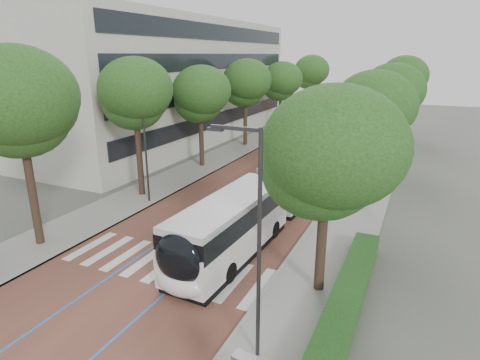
# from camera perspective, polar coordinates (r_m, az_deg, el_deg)

# --- Properties ---
(ground) EXTENTS (160.00, 160.00, 0.00)m
(ground) POSITION_cam_1_polar(r_m,az_deg,el_deg) (20.33, -12.56, -12.90)
(ground) COLOR #51544C
(ground) RESTS_ON ground
(road) EXTENTS (11.00, 140.00, 0.02)m
(road) POSITION_cam_1_polar(r_m,az_deg,el_deg) (55.77, 12.97, 6.55)
(road) COLOR brown
(road) RESTS_ON ground
(sidewalk_left) EXTENTS (4.00, 140.00, 0.12)m
(sidewalk_left) POSITION_cam_1_polar(r_m,az_deg,el_deg) (57.72, 5.64, 7.31)
(sidewalk_left) COLOR gray
(sidewalk_left) RESTS_ON ground
(sidewalk_right) EXTENTS (4.00, 140.00, 0.12)m
(sidewalk_right) POSITION_cam_1_polar(r_m,az_deg,el_deg) (54.77, 20.68, 5.73)
(sidewalk_right) COLOR gray
(sidewalk_right) RESTS_ON ground
(kerb_left) EXTENTS (0.20, 140.00, 0.14)m
(kerb_left) POSITION_cam_1_polar(r_m,az_deg,el_deg) (57.14, 7.45, 7.15)
(kerb_left) COLOR gray
(kerb_left) RESTS_ON ground
(kerb_right) EXTENTS (0.20, 140.00, 0.14)m
(kerb_right) POSITION_cam_1_polar(r_m,az_deg,el_deg) (54.93, 18.71, 5.96)
(kerb_right) COLOR gray
(kerb_right) RESTS_ON ground
(zebra_crossing) EXTENTS (10.55, 3.60, 0.01)m
(zebra_crossing) POSITION_cam_1_polar(r_m,az_deg,el_deg) (20.90, -10.44, -11.78)
(zebra_crossing) COLOR silver
(zebra_crossing) RESTS_ON ground
(lane_line_left) EXTENTS (0.12, 126.00, 0.01)m
(lane_line_left) POSITION_cam_1_polar(r_m,az_deg,el_deg) (56.11, 11.37, 6.73)
(lane_line_left) COLOR blue
(lane_line_left) RESTS_ON road
(lane_line_right) EXTENTS (0.12, 126.00, 0.01)m
(lane_line_right) POSITION_cam_1_polar(r_m,az_deg,el_deg) (55.48, 14.59, 6.39)
(lane_line_right) COLOR blue
(lane_line_right) RESTS_ON road
(office_building) EXTENTS (18.11, 40.00, 14.00)m
(office_building) POSITION_cam_1_polar(r_m,az_deg,el_deg) (51.80, -11.77, 13.63)
(office_building) COLOR #A6A59A
(office_building) RESTS_ON ground
(hedge) EXTENTS (1.20, 14.00, 0.80)m
(hedge) POSITION_cam_1_polar(r_m,az_deg,el_deg) (16.87, 14.26, -17.90)
(hedge) COLOR #173C15
(hedge) RESTS_ON sidewalk_right
(streetlight_near) EXTENTS (1.82, 0.20, 8.00)m
(streetlight_near) POSITION_cam_1_polar(r_m,az_deg,el_deg) (12.76, 2.02, -7.15)
(streetlight_near) COLOR #2D2D30
(streetlight_near) RESTS_ON sidewalk_right
(streetlight_far) EXTENTS (1.82, 0.20, 8.00)m
(streetlight_far) POSITION_cam_1_polar(r_m,az_deg,el_deg) (36.39, 17.64, 8.24)
(streetlight_far) COLOR #2D2D30
(streetlight_far) RESTS_ON sidewalk_right
(lamp_post_left) EXTENTS (0.14, 0.14, 8.00)m
(lamp_post_left) POSITION_cam_1_polar(r_m,az_deg,el_deg) (28.33, -13.31, 4.73)
(lamp_post_left) COLOR #2D2D30
(lamp_post_left) RESTS_ON sidewalk_left
(trees_left) EXTENTS (5.89, 60.88, 10.07)m
(trees_left) POSITION_cam_1_polar(r_m,az_deg,el_deg) (43.73, -0.46, 13.23)
(trees_left) COLOR black
(trees_left) RESTS_ON ground
(trees_right) EXTENTS (6.03, 47.91, 9.44)m
(trees_right) POSITION_cam_1_polar(r_m,az_deg,el_deg) (37.25, 19.79, 10.68)
(trees_right) COLOR black
(trees_right) RESTS_ON ground
(lead_bus) EXTENTS (3.34, 18.49, 3.20)m
(lead_bus) POSITION_cam_1_polar(r_m,az_deg,el_deg) (23.92, 3.12, -3.40)
(lead_bus) COLOR black
(lead_bus) RESTS_ON ground
(bus_queued_0) EXTENTS (2.91, 12.47, 3.20)m
(bus_queued_0) POSITION_cam_1_polar(r_m,az_deg,el_deg) (39.34, 11.43, 4.61)
(bus_queued_0) COLOR silver
(bus_queued_0) RESTS_ON ground
(bus_queued_1) EXTENTS (3.23, 12.52, 3.20)m
(bus_queued_1) POSITION_cam_1_polar(r_m,az_deg,el_deg) (51.59, 14.48, 7.41)
(bus_queued_1) COLOR silver
(bus_queued_1) RESTS_ON ground
(bus_queued_2) EXTENTS (2.76, 12.44, 3.20)m
(bus_queued_2) POSITION_cam_1_polar(r_m,az_deg,el_deg) (65.15, 17.15, 9.18)
(bus_queued_2) COLOR silver
(bus_queued_2) RESTS_ON ground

